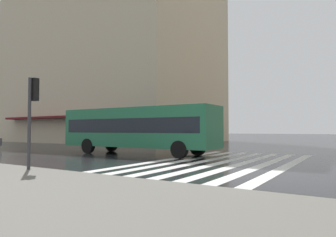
{
  "coord_description": "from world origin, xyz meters",
  "views": [
    {
      "loc": [
        -10.38,
        -3.29,
        1.61
      ],
      "look_at": [
        1.49,
        4.14,
        2.12
      ],
      "focal_mm": 32.66,
      "sensor_mm": 36.0,
      "label": 1
    }
  ],
  "objects": [
    {
      "name": "ground_plane",
      "position": [
        0.0,
        0.0,
        0.0
      ],
      "size": [
        220.0,
        220.0,
        0.0
      ],
      "primitive_type": "plane",
      "color": "black"
    },
    {
      "name": "zebra_crossing",
      "position": [
        4.0,
        2.41,
        0.0
      ],
      "size": [
        13.0,
        6.5,
        0.01
      ],
      "color": "silver",
      "rests_on": "ground_plane"
    },
    {
      "name": "haussmann_block_mid",
      "position": [
        21.61,
        25.38,
        12.53
      ],
      "size": [
        19.42,
        26.09,
        25.59
      ],
      "color": "beige",
      "rests_on": "ground_plane"
    },
    {
      "name": "traffic_signal_post",
      "position": [
        -3.46,
        6.99,
        2.59
      ],
      "size": [
        0.44,
        0.3,
        3.38
      ],
      "color": "#333338",
      "rests_on": "sidewalk_pavement"
    },
    {
      "name": "city_bus",
      "position": [
        5.5,
        9.03,
        1.76
      ],
      "size": [
        2.6,
        11.0,
        3.0
      ],
      "color": "#236B47",
      "rests_on": "ground_plane"
    }
  ]
}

